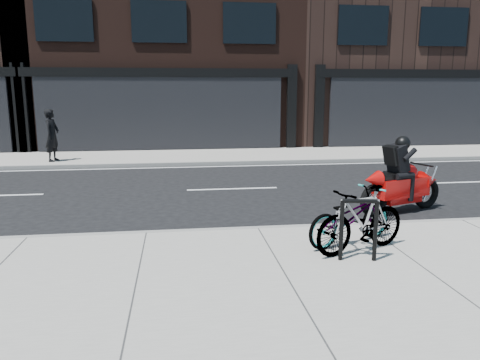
{
  "coord_description": "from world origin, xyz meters",
  "views": [
    {
      "loc": [
        -1.42,
        -10.04,
        2.63
      ],
      "look_at": [
        -0.24,
        -1.33,
        0.9
      ],
      "focal_mm": 35.0,
      "sensor_mm": 36.0,
      "label": 1
    }
  ],
  "objects": [
    {
      "name": "ground",
      "position": [
        0.0,
        0.0,
        0.0
      ],
      "size": [
        120.0,
        120.0,
        0.0
      ],
      "primitive_type": "plane",
      "color": "black",
      "rests_on": "ground"
    },
    {
      "name": "sidewalk_near",
      "position": [
        0.0,
        -5.0,
        0.07
      ],
      "size": [
        60.0,
        6.0,
        0.13
      ],
      "primitive_type": "cube",
      "color": "gray",
      "rests_on": "ground"
    },
    {
      "name": "sidewalk_far",
      "position": [
        0.0,
        7.75,
        0.07
      ],
      "size": [
        60.0,
        3.5,
        0.13
      ],
      "primitive_type": "cube",
      "color": "gray",
      "rests_on": "ground"
    },
    {
      "name": "building_mideast",
      "position": [
        10.0,
        14.5,
        6.25
      ],
      "size": [
        12.0,
        10.0,
        12.5
      ],
      "primitive_type": "cube",
      "color": "black",
      "rests_on": "ground"
    },
    {
      "name": "bike_rack",
      "position": [
        1.17,
        -3.77,
        0.68
      ],
      "size": [
        0.55,
        0.15,
        0.93
      ],
      "rotation": [
        0.0,
        0.0,
        -0.19
      ],
      "color": "black",
      "rests_on": "sidewalk_near"
    },
    {
      "name": "bicycle_front",
      "position": [
        1.33,
        -3.02,
        0.58
      ],
      "size": [
        1.82,
        1.24,
        0.9
      ],
      "primitive_type": "imported",
      "rotation": [
        0.0,
        0.0,
        1.98
      ],
      "color": "gray",
      "rests_on": "sidewalk_near"
    },
    {
      "name": "bicycle_rear",
      "position": [
        1.36,
        -3.41,
        0.64
      ],
      "size": [
        1.77,
        1.06,
        1.03
      ],
      "primitive_type": "imported",
      "rotation": [
        0.0,
        0.0,
        5.08
      ],
      "color": "gray",
      "rests_on": "sidewalk_near"
    },
    {
      "name": "motorcycle",
      "position": [
        3.41,
        -0.77,
        0.67
      ],
      "size": [
        2.15,
        0.99,
        1.66
      ],
      "rotation": [
        0.0,
        0.0,
        0.33
      ],
      "color": "black",
      "rests_on": "ground"
    },
    {
      "name": "pedestrian",
      "position": [
        -5.7,
        6.83,
        1.04
      ],
      "size": [
        0.57,
        0.74,
        1.81
      ],
      "primitive_type": "imported",
      "rotation": [
        0.0,
        0.0,
        1.35
      ],
      "color": "black",
      "rests_on": "sidewalk_far"
    }
  ]
}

